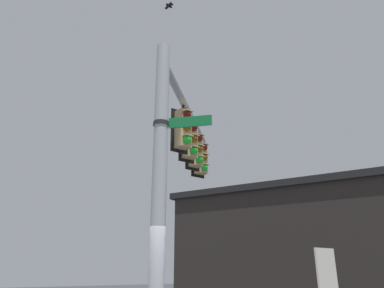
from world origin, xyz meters
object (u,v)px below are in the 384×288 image
object	(u,v)px
traffic_light_mid_inner	(190,140)
traffic_light_mid_outer	(196,150)
traffic_light_nearest_pole	(184,129)
bird_flying	(169,6)
street_name_sign	(173,123)
traffic_light_arm_end	(201,158)

from	to	relation	value
traffic_light_mid_inner	traffic_light_mid_outer	size ratio (longest dim) A/B	1.00
traffic_light_nearest_pole	traffic_light_mid_inner	xyz separation A→B (m)	(-0.67, -0.58, 0.00)
traffic_light_mid_inner	bird_flying	world-z (taller)	bird_flying
traffic_light_mid_outer	street_name_sign	xyz separation A→B (m)	(2.70, 2.65, -0.68)
traffic_light_nearest_pole	traffic_light_mid_inner	distance (m)	0.89
traffic_light_mid_outer	street_name_sign	distance (m)	3.84
traffic_light_mid_inner	bird_flying	size ratio (longest dim) A/B	4.44
traffic_light_arm_end	bird_flying	world-z (taller)	bird_flying
traffic_light_mid_outer	bird_flying	size ratio (longest dim) A/B	4.44
traffic_light_nearest_pole	street_name_sign	distance (m)	2.12
traffic_light_mid_inner	bird_flying	bearing A→B (deg)	31.45
traffic_light_nearest_pole	traffic_light_mid_outer	world-z (taller)	same
traffic_light_arm_end	bird_flying	distance (m)	4.86
traffic_light_mid_outer	traffic_light_arm_end	world-z (taller)	same
bird_flying	traffic_light_mid_outer	bearing A→B (deg)	-145.26
traffic_light_mid_outer	traffic_light_arm_end	xyz separation A→B (m)	(-0.67, -0.58, 0.00)
traffic_light_arm_end	traffic_light_nearest_pole	bearing A→B (deg)	40.90
traffic_light_nearest_pole	traffic_light_arm_end	world-z (taller)	same
traffic_light_mid_inner	traffic_light_arm_end	bearing A→B (deg)	-139.10
traffic_light_mid_outer	traffic_light_arm_end	distance (m)	0.89
bird_flying	traffic_light_arm_end	bearing A→B (deg)	-143.67
traffic_light_mid_inner	street_name_sign	distance (m)	2.97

